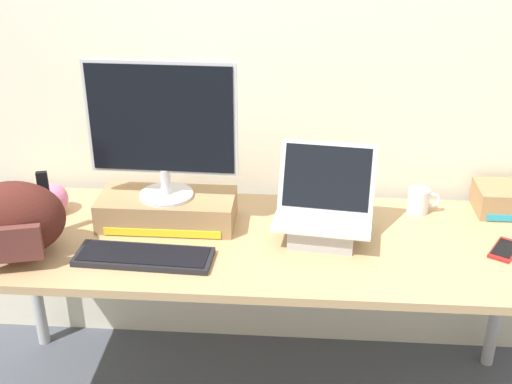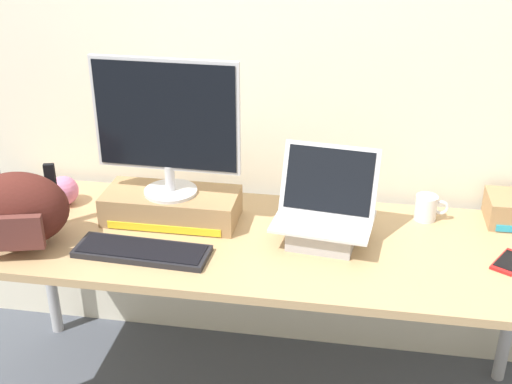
{
  "view_description": "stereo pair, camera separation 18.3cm",
  "coord_description": "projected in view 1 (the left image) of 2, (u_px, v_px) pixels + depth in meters",
  "views": [
    {
      "loc": [
        0.14,
        -1.98,
        1.89
      ],
      "look_at": [
        0.0,
        0.0,
        0.92
      ],
      "focal_mm": 45.97,
      "sensor_mm": 36.0,
      "label": 1
    },
    {
      "loc": [
        0.33,
        -1.96,
        1.89
      ],
      "look_at": [
        0.0,
        0.0,
        0.92
      ],
      "focal_mm": 45.97,
      "sensor_mm": 36.0,
      "label": 2
    }
  ],
  "objects": [
    {
      "name": "back_wall",
      "position": [
        265.0,
        48.0,
        2.45
      ],
      "size": [
        7.0,
        0.1,
        2.6
      ],
      "primitive_type": "cube",
      "color": "silver",
      "rests_on": "ground"
    },
    {
      "name": "desk",
      "position": [
        256.0,
        255.0,
        2.32
      ],
      "size": [
        2.06,
        0.7,
        0.74
      ],
      "color": "tan",
      "rests_on": "ground"
    },
    {
      "name": "toner_box_yellow",
      "position": [
        167.0,
        210.0,
        2.37
      ],
      "size": [
        0.49,
        0.22,
        0.11
      ],
      "color": "#9E7A51",
      "rests_on": "desk"
    },
    {
      "name": "desktop_monitor",
      "position": [
        162.0,
        127.0,
        2.23
      ],
      "size": [
        0.52,
        0.19,
        0.49
      ],
      "rotation": [
        0.0,
        0.0,
        -0.03
      ],
      "color": "silver",
      "rests_on": "toner_box_yellow"
    },
    {
      "name": "open_laptop",
      "position": [
        323.0,
        220.0,
        2.27
      ],
      "size": [
        0.36,
        0.29,
        0.32
      ],
      "rotation": [
        0.0,
        0.0,
        -0.12
      ],
      "color": "#ADADB2",
      "rests_on": "desk"
    },
    {
      "name": "external_keyboard",
      "position": [
        144.0,
        257.0,
        2.16
      ],
      "size": [
        0.46,
        0.17,
        0.02
      ],
      "rotation": [
        0.0,
        0.0,
        -0.05
      ],
      "color": "black",
      "rests_on": "desk"
    },
    {
      "name": "messenger_backpack",
      "position": [
        12.0,
        220.0,
        2.13
      ],
      "size": [
        0.38,
        0.3,
        0.26
      ],
      "rotation": [
        0.0,
        0.0,
        0.26
      ],
      "color": "#4C1E19",
      "rests_on": "desk"
    },
    {
      "name": "coffee_mug",
      "position": [
        419.0,
        201.0,
        2.45
      ],
      "size": [
        0.12,
        0.08,
        0.09
      ],
      "color": "silver",
      "rests_on": "desk"
    },
    {
      "name": "cell_phone",
      "position": [
        505.0,
        250.0,
        2.21
      ],
      "size": [
        0.14,
        0.17,
        0.01
      ],
      "rotation": [
        0.0,
        0.0,
        -0.53
      ],
      "color": "red",
      "rests_on": "desk"
    },
    {
      "name": "plush_toy",
      "position": [
        53.0,
        199.0,
        2.44
      ],
      "size": [
        0.11,
        0.11,
        0.11
      ],
      "color": "#CC7099",
      "rests_on": "desk"
    }
  ]
}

